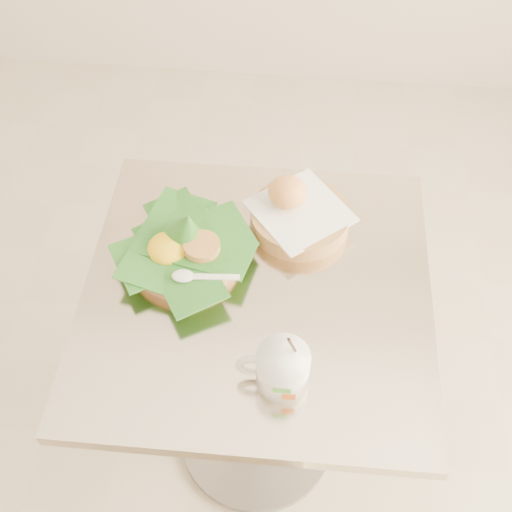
# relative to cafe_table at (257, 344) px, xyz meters

# --- Properties ---
(floor) EXTENTS (3.60, 3.60, 0.00)m
(floor) POSITION_rel_cafe_table_xyz_m (-0.17, -0.04, -0.53)
(floor) COLOR beige
(floor) RESTS_ON ground
(cafe_table) EXTENTS (0.71, 0.71, 0.75)m
(cafe_table) POSITION_rel_cafe_table_xyz_m (0.00, 0.00, 0.00)
(cafe_table) COLOR gray
(cafe_table) RESTS_ON floor
(rice_basket) EXTENTS (0.28, 0.28, 0.14)m
(rice_basket) POSITION_rel_cafe_table_xyz_m (-0.16, 0.06, 0.26)
(rice_basket) COLOR #B2884C
(rice_basket) RESTS_ON cafe_table
(bread_basket) EXTENTS (0.25, 0.25, 0.11)m
(bread_basket) POSITION_rel_cafe_table_xyz_m (0.07, 0.18, 0.25)
(bread_basket) COLOR #B2884C
(bread_basket) RESTS_ON cafe_table
(coffee_mug) EXTENTS (0.13, 0.10, 0.17)m
(coffee_mug) POSITION_rel_cafe_table_xyz_m (0.06, -0.20, 0.27)
(coffee_mug) COLOR white
(coffee_mug) RESTS_ON cafe_table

